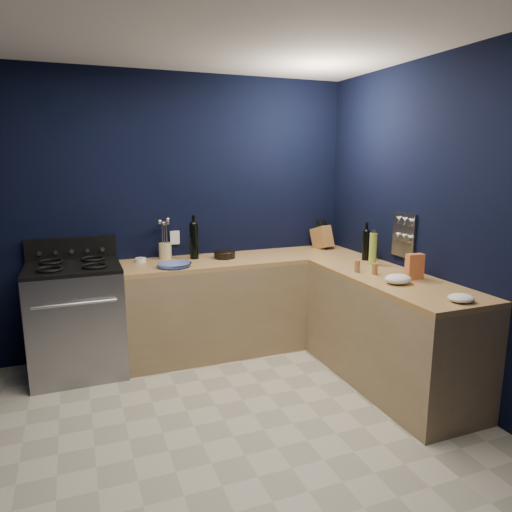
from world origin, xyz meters
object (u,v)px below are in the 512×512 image
plate_stack (174,265)px  utensil_crock (165,251)px  crouton_bag (415,267)px  gas_range (77,321)px  knife_block (322,238)px

plate_stack → utensil_crock: 0.38m
utensil_crock → crouton_bag: crouton_bag is taller
plate_stack → utensil_crock: size_ratio=1.89×
utensil_crock → crouton_bag: bearing=-41.5°
utensil_crock → gas_range: bearing=-164.4°
utensil_crock → plate_stack: bearing=-89.8°
utensil_crock → knife_block: bearing=-2.4°
gas_range → plate_stack: plate_stack is taller
utensil_crock → knife_block: 1.63m
gas_range → utensil_crock: 0.99m
crouton_bag → knife_block: bearing=96.3°
plate_stack → knife_block: size_ratio=1.26×
gas_range → crouton_bag: size_ratio=4.60×
gas_range → utensil_crock: (0.82, 0.23, 0.51)m
gas_range → plate_stack: 0.95m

